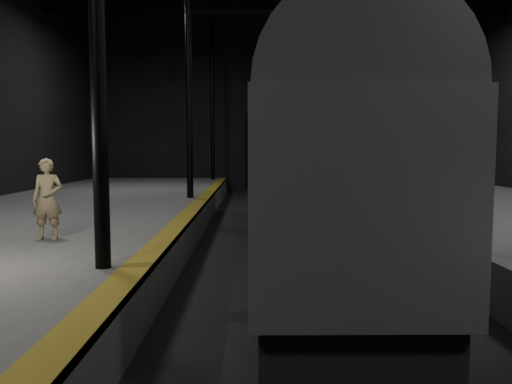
{
  "coord_description": "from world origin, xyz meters",
  "views": [
    {
      "loc": [
        -1.29,
        -12.31,
        3.01
      ],
      "look_at": [
        -1.19,
        -0.78,
        2.0
      ],
      "focal_mm": 35.0,
      "sensor_mm": 36.0,
      "label": 1
    }
  ],
  "objects": [
    {
      "name": "ground",
      "position": [
        0.0,
        0.0,
        0.0
      ],
      "size": [
        44.0,
        44.0,
        0.0
      ],
      "primitive_type": "plane",
      "color": "black",
      "rests_on": "ground"
    },
    {
      "name": "platform_left",
      "position": [
        -7.5,
        0.0,
        0.5
      ],
      "size": [
        9.0,
        43.8,
        1.0
      ],
      "primitive_type": "cube",
      "color": "#4F4F4D",
      "rests_on": "ground"
    },
    {
      "name": "tactile_strip",
      "position": [
        -3.25,
        0.0,
        1.0
      ],
      "size": [
        0.5,
        43.8,
        0.01
      ],
      "primitive_type": "cube",
      "color": "brown",
      "rests_on": "platform_left"
    },
    {
      "name": "track",
      "position": [
        0.0,
        0.0,
        0.07
      ],
      "size": [
        2.4,
        43.0,
        0.24
      ],
      "color": "#3F3328",
      "rests_on": "ground"
    },
    {
      "name": "train",
      "position": [
        -0.0,
        2.17,
        2.73
      ],
      "size": [
        2.75,
        18.32,
        4.9
      ],
      "color": "#A2A5AA",
      "rests_on": "ground"
    },
    {
      "name": "woman",
      "position": [
        -5.79,
        -1.35,
        1.9
      ],
      "size": [
        0.67,
        0.45,
        1.8
      ],
      "primitive_type": "imported",
      "rotation": [
        0.0,
        0.0,
        0.02
      ],
      "color": "tan",
      "rests_on": "platform_left"
    }
  ]
}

